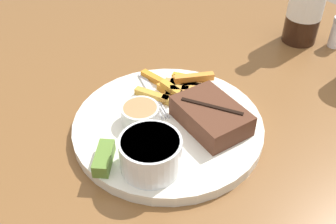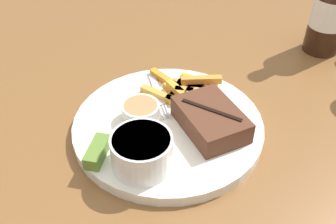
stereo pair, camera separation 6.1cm
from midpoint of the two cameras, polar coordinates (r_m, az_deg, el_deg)
The scene contains 9 objects.
dining_table at distance 0.68m, azimuth 2.58°, elevation -6.71°, with size 1.54×1.24×0.74m.
dinner_plate at distance 0.63m, azimuth 2.77°, elevation -2.15°, with size 0.30×0.30×0.02m.
steak_portion at distance 0.60m, azimuth 9.07°, elevation -1.16°, with size 0.12×0.09×0.04m.
fries_pile at distance 0.67m, azimuth 5.03°, elevation 3.32°, with size 0.14×0.13×0.02m.
coleslaw_cup at distance 0.53m, azimuth -0.58°, elevation -5.74°, with size 0.09×0.09×0.05m.
dipping_sauce_cup at distance 0.61m, azimuth -1.16°, elevation -0.06°, with size 0.06×0.06×0.03m.
pickle_spear at distance 0.56m, azimuth -7.17°, elevation -5.87°, with size 0.06×0.05×0.02m.
fork_utensil at distance 0.68m, azimuth 1.01°, elevation 2.91°, with size 0.13×0.05×0.00m.
beer_bottle at distance 0.86m, azimuth 24.48°, elevation 13.29°, with size 0.07×0.07×0.25m.
Camera 2 is at (0.41, -0.23, 1.17)m, focal length 42.00 mm.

